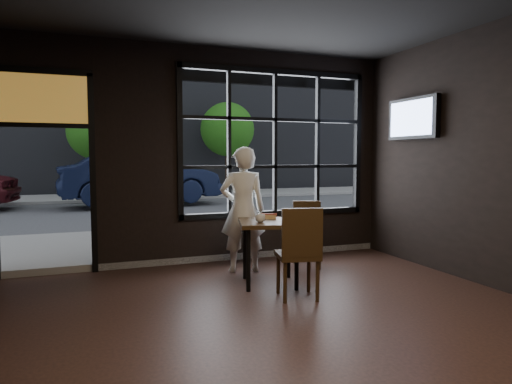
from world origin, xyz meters
name	(u,v)px	position (x,y,z in m)	size (l,w,h in m)	color
floor	(306,361)	(0.00, 0.00, -0.01)	(6.00, 7.00, 0.02)	black
window_frame	(275,143)	(1.20, 3.50, 1.80)	(3.06, 0.12, 2.28)	black
stained_transom	(42,98)	(-2.10, 3.50, 2.35)	(1.20, 0.06, 0.70)	orange
street_asphalt	(116,185)	(0.00, 24.00, -0.02)	(60.00, 41.00, 0.04)	#545456
building_across	(114,46)	(0.00, 23.00, 7.50)	(28.00, 12.00, 15.00)	#5B5956
cafe_table	(270,252)	(0.53, 2.07, 0.40)	(0.74, 0.74, 0.80)	#2F1F0F
chair_near	(297,252)	(0.62, 1.46, 0.52)	(0.45, 0.45, 1.04)	#2F1F0F
chair_window	(307,235)	(1.38, 2.71, 0.47)	(0.41, 0.41, 0.94)	#2F1F0F
man	(243,210)	(0.42, 2.78, 0.86)	(0.63, 0.41, 1.73)	silver
hotdog	(269,216)	(0.60, 2.25, 0.83)	(0.20, 0.08, 0.06)	tan
cup	(260,218)	(0.38, 1.99, 0.85)	(0.12, 0.12, 0.10)	silver
tv	(413,118)	(2.93, 2.40, 2.15)	(0.12, 1.03, 0.60)	black
navy_car	(140,177)	(0.05, 11.90, 0.92)	(1.75, 5.01, 1.65)	black
tree_left	(95,132)	(-1.22, 15.27, 2.52)	(2.10, 2.10, 3.58)	#332114
tree_right	(227,130)	(4.04, 15.42, 2.72)	(2.26, 2.26, 3.86)	#332114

